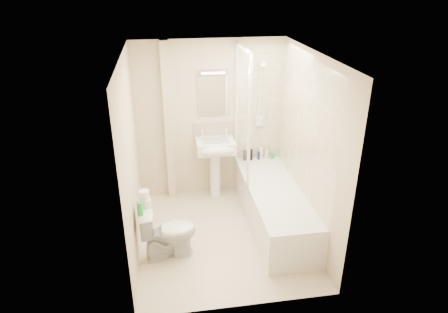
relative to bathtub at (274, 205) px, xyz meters
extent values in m
plane|color=beige|center=(-0.75, -0.20, -0.29)|extent=(2.50, 2.50, 0.00)
cube|color=beige|center=(-0.75, 1.05, 0.91)|extent=(2.20, 0.02, 2.40)
cube|color=beige|center=(-1.85, -0.20, 0.91)|extent=(0.02, 2.50, 2.40)
cube|color=beige|center=(0.35, -0.20, 0.91)|extent=(0.02, 2.50, 2.40)
cube|color=white|center=(-0.75, -0.20, 2.11)|extent=(2.20, 2.50, 0.02)
cube|color=beige|center=(0.00, 1.04, 1.14)|extent=(0.70, 0.01, 1.75)
cube|color=beige|center=(0.34, 0.00, 1.14)|extent=(0.01, 2.10, 1.75)
cube|color=beige|center=(-1.37, 0.99, 0.91)|extent=(0.12, 0.12, 2.40)
cube|color=beige|center=(-0.70, 1.04, 0.74)|extent=(0.60, 0.02, 0.30)
cube|color=white|center=(-0.70, 1.04, 1.29)|extent=(0.46, 0.01, 0.60)
cube|color=silver|center=(-0.70, 1.02, 1.66)|extent=(0.42, 0.07, 0.07)
cube|color=white|center=(0.00, 0.00, -0.01)|extent=(0.70, 2.10, 0.55)
cube|color=white|center=(0.00, 0.00, 0.21)|extent=(0.56, 1.96, 0.05)
cube|color=white|center=(-0.35, 0.60, 1.16)|extent=(0.01, 0.90, 1.80)
cube|color=white|center=(-0.35, 1.03, 1.16)|extent=(0.04, 0.04, 1.80)
cube|color=white|center=(-0.35, 0.15, 1.16)|extent=(0.04, 0.04, 1.80)
cube|color=white|center=(-0.35, 0.60, 2.04)|extent=(0.04, 0.90, 0.04)
cube|color=white|center=(-0.35, 0.60, 0.28)|extent=(0.04, 0.90, 0.03)
cylinder|color=white|center=(0.00, 1.02, 1.26)|extent=(0.02, 0.02, 0.90)
cylinder|color=white|center=(0.00, 1.02, 0.81)|extent=(0.05, 0.05, 0.02)
cylinder|color=white|center=(0.00, 1.02, 1.71)|extent=(0.05, 0.05, 0.02)
cylinder|color=white|center=(0.00, 0.95, 1.74)|extent=(0.08, 0.11, 0.11)
cube|color=white|center=(0.00, 1.01, 0.88)|extent=(0.10, 0.05, 0.14)
cylinder|color=white|center=(-0.02, 0.99, 1.31)|extent=(0.01, 0.13, 0.84)
cylinder|color=white|center=(-0.70, 0.88, 0.09)|extent=(0.16, 0.16, 0.76)
cube|color=white|center=(-0.70, 0.85, 0.58)|extent=(0.57, 0.44, 0.17)
ellipsoid|color=white|center=(-0.70, 0.68, 0.58)|extent=(0.57, 0.24, 0.17)
cube|color=silver|center=(-0.70, 0.85, 0.65)|extent=(0.39, 0.28, 0.04)
cylinder|color=white|center=(-0.89, 0.96, 0.73)|extent=(0.03, 0.03, 0.10)
cylinder|color=white|center=(-0.51, 0.96, 0.73)|extent=(0.03, 0.03, 0.10)
sphere|color=white|center=(-0.89, 0.96, 0.79)|extent=(0.04, 0.04, 0.04)
sphere|color=white|center=(-0.51, 0.96, 0.79)|extent=(0.04, 0.04, 0.04)
cylinder|color=black|center=(-0.22, 0.96, 0.34)|extent=(0.07, 0.07, 0.16)
cylinder|color=silver|center=(-0.15, 0.96, 0.34)|extent=(0.05, 0.05, 0.15)
cylinder|color=black|center=(-0.13, 0.96, 0.35)|extent=(0.06, 0.06, 0.17)
cylinder|color=navy|center=(0.01, 0.96, 0.33)|extent=(0.06, 0.06, 0.13)
cylinder|color=beige|center=(0.03, 0.96, 0.36)|extent=(0.07, 0.07, 0.19)
cylinder|color=silver|center=(0.13, 0.96, 0.33)|extent=(0.05, 0.05, 0.15)
cylinder|color=green|center=(0.22, 0.96, 0.31)|extent=(0.07, 0.07, 0.10)
imported|color=white|center=(-1.47, -0.47, 0.06)|extent=(0.53, 0.76, 0.69)
cylinder|color=white|center=(-1.69, -0.42, 0.45)|extent=(0.10, 0.10, 0.11)
cylinder|color=white|center=(-1.72, -0.41, 0.56)|extent=(0.12, 0.12, 0.11)
cylinder|color=green|center=(-1.77, -0.59, 0.48)|extent=(0.07, 0.07, 0.17)
camera|label=1|loc=(-1.43, -4.56, 2.93)|focal=32.00mm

